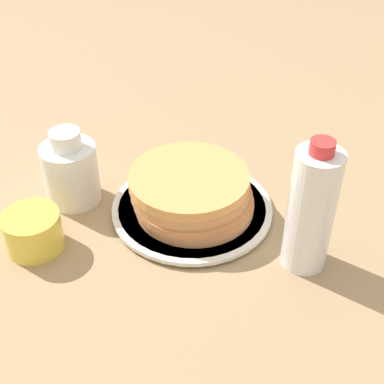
{
  "coord_description": "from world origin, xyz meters",
  "views": [
    {
      "loc": [
        0.38,
        0.54,
        0.55
      ],
      "look_at": [
        -0.02,
        0.02,
        0.04
      ],
      "focal_mm": 50.0,
      "sensor_mm": 36.0,
      "label": 1
    }
  ],
  "objects_px": {
    "plate": "(192,208)",
    "juice_glass": "(33,231)",
    "water_bottle_near": "(311,210)",
    "pancake_stack": "(192,191)",
    "cream_jug": "(71,171)"
  },
  "relations": [
    {
      "from": "plate",
      "to": "juice_glass",
      "type": "xyz_separation_m",
      "value": [
        0.23,
        -0.08,
        0.02
      ]
    },
    {
      "from": "plate",
      "to": "water_bottle_near",
      "type": "xyz_separation_m",
      "value": [
        -0.06,
        0.18,
        0.09
      ]
    },
    {
      "from": "water_bottle_near",
      "to": "juice_glass",
      "type": "bearing_deg",
      "value": -41.79
    },
    {
      "from": "pancake_stack",
      "to": "juice_glass",
      "type": "bearing_deg",
      "value": -18.97
    },
    {
      "from": "pancake_stack",
      "to": "cream_jug",
      "type": "distance_m",
      "value": 0.2
    },
    {
      "from": "juice_glass",
      "to": "water_bottle_near",
      "type": "bearing_deg",
      "value": 138.21
    },
    {
      "from": "cream_jug",
      "to": "juice_glass",
      "type": "bearing_deg",
      "value": 34.61
    },
    {
      "from": "plate",
      "to": "juice_glass",
      "type": "relative_size",
      "value": 3.03
    },
    {
      "from": "juice_glass",
      "to": "water_bottle_near",
      "type": "xyz_separation_m",
      "value": [
        -0.29,
        0.26,
        0.06
      ]
    },
    {
      "from": "plate",
      "to": "pancake_stack",
      "type": "distance_m",
      "value": 0.04
    },
    {
      "from": "juice_glass",
      "to": "water_bottle_near",
      "type": "relative_size",
      "value": 0.41
    },
    {
      "from": "pancake_stack",
      "to": "plate",
      "type": "bearing_deg",
      "value": -146.55
    },
    {
      "from": "water_bottle_near",
      "to": "cream_jug",
      "type": "bearing_deg",
      "value": -59.83
    },
    {
      "from": "plate",
      "to": "juice_glass",
      "type": "height_order",
      "value": "juice_glass"
    },
    {
      "from": "juice_glass",
      "to": "plate",
      "type": "bearing_deg",
      "value": 161.45
    }
  ]
}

